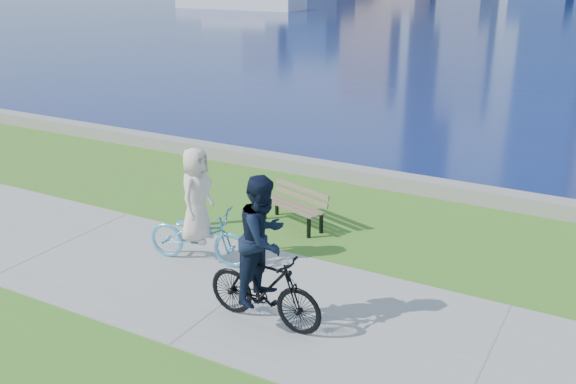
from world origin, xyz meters
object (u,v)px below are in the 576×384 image
object	(u,v)px
park_bench	(295,203)
cyclist_man	(264,264)
bollard_lamp	(194,195)
cyclist_woman	(198,221)

from	to	relation	value
park_bench	cyclist_man	size ratio (longest dim) A/B	0.70
park_bench	bollard_lamp	bearing A→B (deg)	-131.51
park_bench	cyclist_woman	size ratio (longest dim) A/B	0.76
cyclist_woman	cyclist_man	world-z (taller)	cyclist_man
bollard_lamp	cyclist_woman	size ratio (longest dim) A/B	0.55
park_bench	cyclist_man	bearing A→B (deg)	-49.56
cyclist_woman	cyclist_man	distance (m)	2.45
park_bench	cyclist_woman	world-z (taller)	cyclist_woman
cyclist_woman	cyclist_man	bearing A→B (deg)	-130.08
bollard_lamp	cyclist_woman	distance (m)	1.77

